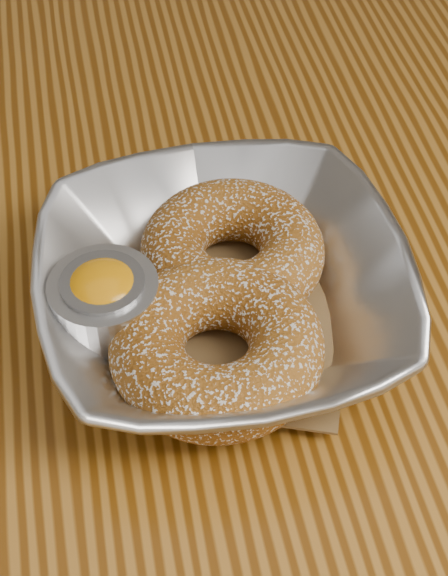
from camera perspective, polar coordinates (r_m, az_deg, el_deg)
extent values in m
cube|color=brown|center=(0.54, -9.27, -4.42)|extent=(1.20, 0.80, 0.04)
imported|color=#B9BCC1|center=(0.50, 0.00, -0.31)|extent=(0.21, 0.21, 0.05)
cube|color=brown|center=(0.51, 0.00, -1.55)|extent=(0.19, 0.19, 0.00)
torus|color=brown|center=(0.52, 0.54, 2.43)|extent=(0.11, 0.11, 0.04)
torus|color=brown|center=(0.47, -0.48, -3.79)|extent=(0.13, 0.13, 0.04)
cylinder|color=#B9BCC1|center=(0.49, -7.61, -1.43)|extent=(0.06, 0.06, 0.04)
cylinder|color=gray|center=(0.49, -7.66, -1.13)|extent=(0.05, 0.05, 0.04)
ellipsoid|color=#FB9707|center=(0.48, -7.81, -0.12)|extent=(0.04, 0.04, 0.03)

